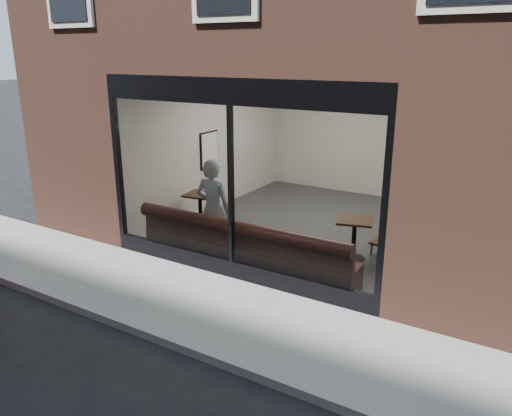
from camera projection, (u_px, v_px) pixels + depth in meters
The scene contains 21 objects.
ground at pixel (146, 334), 6.57m from camera, with size 120.00×120.00×0.00m, color black.
sidewalk_near at pixel (193, 303), 7.38m from camera, with size 40.00×2.00×0.01m, color gray.
kerb_near at pixel (143, 332), 6.51m from camera, with size 40.00×0.10×0.12m, color gray.
host_building_pier_left at pixel (239, 122), 14.47m from camera, with size 2.50×12.00×3.20m, color brown.
host_building_backfill at pixel (397, 120), 15.06m from camera, with size 5.00×6.00×3.20m, color brown.
cafe_floor at pixel (309, 225), 10.64m from camera, with size 6.00×6.00×0.00m, color #2D2D30.
cafe_ceiling at pixel (315, 72), 9.69m from camera, with size 6.00×6.00×0.00m, color white.
cafe_wall_back at pixel (362, 133), 12.60m from camera, with size 5.00×5.00×0.00m, color silver.
cafe_wall_left at pixel (213, 141), 11.40m from camera, with size 6.00×6.00×0.00m, color silver.
cafe_wall_right at pixel (438, 166), 8.93m from camera, with size 6.00×6.00×0.00m, color silver.
storefront_kick at pixel (232, 269), 8.19m from camera, with size 5.00×0.10×0.30m, color black.
storefront_header at pixel (229, 91), 7.34m from camera, with size 5.00×0.10×0.40m, color black.
storefront_mullion at pixel (231, 186), 7.77m from camera, with size 0.06×0.10×2.50m, color black.
storefront_glass at pixel (230, 187), 7.75m from camera, with size 4.80×4.80×0.00m, color white.
banquette at pixel (245, 256), 8.50m from camera, with size 4.00×0.55×0.45m, color #371714.
person at pixel (213, 209), 8.82m from camera, with size 0.66×0.43×1.80m, color #AACBDE.
cafe_table_left at pixel (200, 195), 10.30m from camera, with size 0.57×0.57×0.04m, color black.
cafe_table_right at pixel (355, 220), 8.72m from camera, with size 0.61×0.61×0.04m, color black.
cafe_chair_left at pixel (203, 220), 10.28m from camera, with size 0.39×0.39×0.04m, color black.
cafe_chair_right at pixel (386, 243), 9.06m from camera, with size 0.45×0.45×0.04m, color black.
wall_poster at pixel (210, 150), 11.28m from camera, with size 0.02×0.58×0.77m, color white.
Camera 1 is at (4.24, -4.17, 3.55)m, focal length 35.00 mm.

